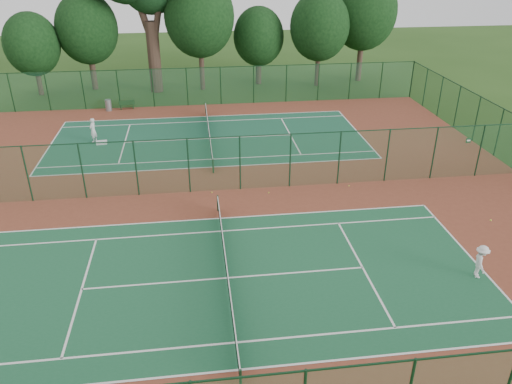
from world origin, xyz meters
TOP-DOWN VIEW (x-y plane):
  - ground at (0.00, 0.00)m, footprint 120.00×120.00m
  - red_pad at (0.00, 0.00)m, footprint 40.00×36.00m
  - court_near at (0.00, -9.00)m, footprint 23.77×10.97m
  - court_far at (0.00, 9.00)m, footprint 23.77×10.97m
  - fence_north at (0.00, 18.00)m, footprint 40.00×0.09m
  - fence_divider at (0.00, 0.00)m, footprint 40.00×0.09m
  - tennis_net_near at (0.00, -9.00)m, footprint 0.10×12.90m
  - tennis_net_far at (0.00, 9.00)m, footprint 0.10×12.90m
  - player_near at (11.38, -10.34)m, footprint 0.88×1.18m
  - player_far at (-8.70, 9.50)m, footprint 0.66×0.79m
  - trash_bin at (-8.64, 17.30)m, footprint 0.71×0.71m
  - bench at (-7.05, 17.54)m, footprint 1.43×0.63m
  - kit_bag at (-8.07, 8.81)m, footprint 0.81×0.36m
  - stray_ball_a at (3.19, -0.81)m, footprint 0.07×0.07m
  - stray_ball_b at (8.31, -0.50)m, footprint 0.07×0.07m
  - stray_ball_c at (-0.24, -0.32)m, footprint 0.07×0.07m
  - evergreen_row at (0.50, 24.25)m, footprint 39.00×5.00m

SIDE VIEW (x-z plane):
  - ground at x=0.00m, z-range 0.00..0.00m
  - evergreen_row at x=0.50m, z-range -6.00..6.00m
  - red_pad at x=0.00m, z-range 0.00..0.01m
  - court_near at x=0.00m, z-range 0.01..0.02m
  - court_far at x=0.00m, z-range 0.01..0.02m
  - stray_ball_c at x=-0.24m, z-range 0.01..0.08m
  - stray_ball_b at x=8.31m, z-range 0.01..0.08m
  - stray_ball_a at x=3.19m, z-range 0.01..0.08m
  - kit_bag at x=-8.07m, z-range 0.01..0.31m
  - bench at x=-7.05m, z-range 0.02..0.87m
  - trash_bin at x=-8.64m, z-range 0.01..1.01m
  - tennis_net_near at x=0.00m, z-range 0.06..1.03m
  - tennis_net_far at x=0.00m, z-range 0.06..1.03m
  - player_near at x=11.38m, z-range 0.02..1.64m
  - player_far at x=-8.70m, z-range 0.02..1.85m
  - fence_north at x=0.00m, z-range 0.01..3.51m
  - fence_divider at x=0.00m, z-range 0.01..3.51m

